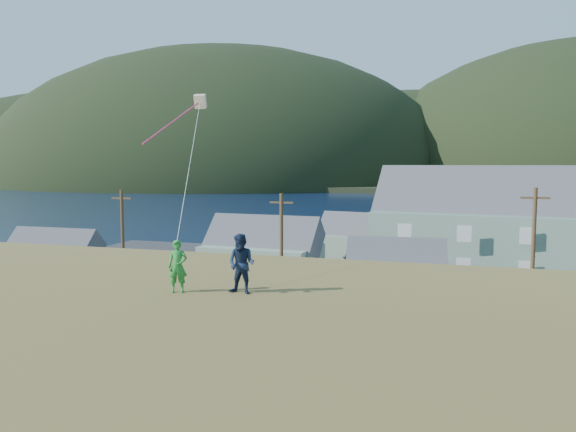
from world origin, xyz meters
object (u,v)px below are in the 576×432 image
at_px(shed_teal, 50,263).
at_px(shed_palegreen_far, 363,240).
at_px(kite_flyer_navy, 241,264).
at_px(shed_palegreen_near, 262,254).
at_px(shed_white, 396,273).
at_px(wharf, 348,242).
at_px(kite_flyer_green, 178,266).

height_order(shed_teal, shed_palegreen_far, shed_palegreen_far).
bearing_deg(kite_flyer_navy, shed_palegreen_near, 114.23).
xyz_separation_m(shed_teal, shed_white, (28.87, 4.16, -0.05)).
relative_size(wharf, kite_flyer_green, 17.18).
height_order(shed_white, shed_palegreen_far, shed_palegreen_far).
bearing_deg(shed_white, shed_palegreen_far, 102.21).
distance_m(wharf, kite_flyer_green, 60.19).
bearing_deg(shed_teal, kite_flyer_green, -44.69).
xyz_separation_m(shed_palegreen_near, kite_flyer_green, (9.04, -32.71, 5.14)).
xyz_separation_m(kite_flyer_green, kite_flyer_navy, (1.80, 0.40, 0.10)).
bearing_deg(kite_flyer_green, shed_white, 66.08).
distance_m(shed_teal, shed_palegreen_near, 18.21).
distance_m(shed_teal, shed_palegreen_far, 31.42).
height_order(shed_palegreen_near, kite_flyer_green, kite_flyer_green).
relative_size(shed_white, kite_flyer_green, 5.36).
xyz_separation_m(shed_white, kite_flyer_green, (-3.18, -29.48, 5.60)).
distance_m(shed_palegreen_far, kite_flyer_green, 46.36).
bearing_deg(kite_flyer_green, shed_palegreen_far, 74.78).
xyz_separation_m(wharf, shed_palegreen_far, (4.18, -13.40, 2.12)).
bearing_deg(shed_palegreen_far, kite_flyer_navy, -74.41).
bearing_deg(shed_white, shed_teal, -177.12).
bearing_deg(shed_teal, shed_palegreen_far, 41.07).
relative_size(shed_teal, kite_flyer_green, 5.42).
bearing_deg(shed_palegreen_near, wharf, 88.21).
distance_m(shed_teal, kite_flyer_navy, 37.53).
relative_size(shed_palegreen_far, kite_flyer_green, 7.15).
distance_m(kite_flyer_green, kite_flyer_navy, 1.85).
xyz_separation_m(wharf, shed_palegreen_near, (-2.83, -26.69, 2.37)).
xyz_separation_m(wharf, kite_flyer_navy, (8.01, -59.00, 7.60)).
xyz_separation_m(shed_palegreen_near, shed_palegreen_far, (7.01, 13.29, -0.25)).
bearing_deg(shed_palegreen_near, shed_teal, -151.81).
relative_size(wharf, shed_white, 3.21).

